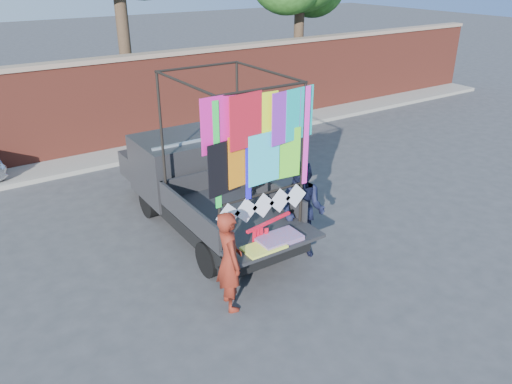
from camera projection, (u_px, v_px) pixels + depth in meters
ground at (246, 259)px, 9.12m from camera, size 90.00×90.00×0.00m
brick_wall at (111, 104)px, 13.85m from camera, size 30.00×0.45×2.61m
curb at (125, 155)px, 13.86m from camera, size 30.00×1.20×0.12m
pickup_truck at (193, 182)px, 10.23m from camera, size 2.06×5.18×3.26m
woman at (229, 261)px, 7.54m from camera, size 0.51×0.67×1.65m
man at (302, 210)px, 8.91m from camera, size 1.03×1.10×1.79m
streamer_bundle at (264, 235)px, 8.16m from camera, size 0.96×0.22×0.67m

